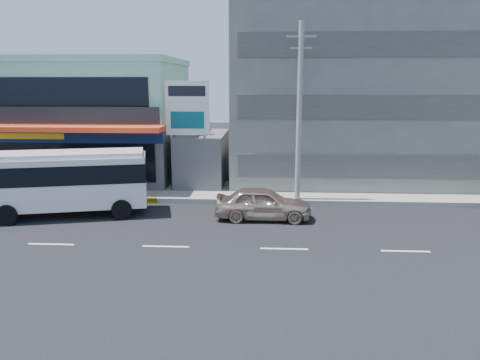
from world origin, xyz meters
name	(u,v)px	position (x,y,z in m)	size (l,w,h in m)	color
ground	(166,247)	(0.00, 0.00, 0.00)	(120.00, 120.00, 0.00)	black
sidewalk	(279,192)	(5.00, 9.50, 0.15)	(70.00, 5.00, 0.30)	gray
shop_building	(94,123)	(-8.00, 13.95, 4.00)	(12.40, 11.70, 8.00)	#4F4F54
concrete_building	(350,79)	(10.00, 15.00, 7.00)	(16.00, 12.00, 14.00)	gray
gap_structure	(203,159)	(0.00, 12.00, 1.75)	(3.00, 6.00, 3.50)	#4F4F54
satellite_dish	(200,134)	(0.00, 11.00, 3.58)	(1.50, 1.50, 0.15)	slate
billboard	(188,114)	(-0.50, 9.20, 4.93)	(2.60, 0.18, 6.90)	gray
utility_pole_near	(299,113)	(6.00, 7.40, 5.15)	(1.60, 0.30, 10.00)	#999993
minibus	(67,178)	(-6.01, 4.41, 1.99)	(8.36, 4.38, 3.34)	silver
sedan	(263,203)	(4.08, 4.29, 0.82)	(1.95, 4.84, 1.65)	beige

